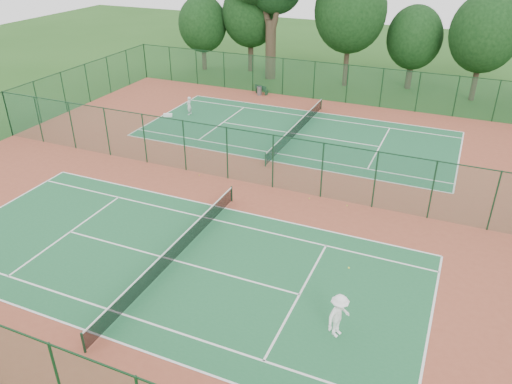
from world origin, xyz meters
TOP-DOWN VIEW (x-y plane):
  - ground at (0.00, 0.00)m, footprint 120.00×120.00m
  - red_pad at (0.00, 0.00)m, footprint 40.00×36.00m
  - court_near at (0.00, -9.00)m, footprint 23.77×10.97m
  - court_far at (0.00, 9.00)m, footprint 23.77×10.97m
  - fence_north at (0.00, 18.00)m, footprint 40.00×0.09m
  - fence_south at (0.00, -18.00)m, footprint 40.00×0.09m
  - fence_west at (-20.00, 0.00)m, footprint 0.09×36.00m
  - fence_divider at (0.00, 0.00)m, footprint 40.00×0.09m
  - tennis_net_near at (0.00, -9.00)m, footprint 0.10×12.90m
  - tennis_net_far at (0.00, 9.00)m, footprint 0.10×12.90m
  - player_near at (8.55, -10.70)m, footprint 1.15×1.43m
  - player_far at (-9.90, 9.60)m, footprint 0.38×0.57m
  - trash_bin at (-6.59, 17.05)m, footprint 0.54×0.54m
  - bench at (-6.53, 17.41)m, footprint 1.48×0.83m
  - kit_bag at (-11.33, 8.40)m, footprint 0.77×0.52m
  - stray_ball_a at (4.10, -0.54)m, footprint 0.07×0.07m
  - stray_ball_b at (6.37, -0.49)m, footprint 0.08×0.08m
  - stray_ball_c at (-3.41, -0.39)m, footprint 0.07×0.07m
  - evergreen_row at (0.50, 24.25)m, footprint 39.00×5.00m

SIDE VIEW (x-z plane):
  - ground at x=0.00m, z-range 0.00..0.00m
  - evergreen_row at x=0.50m, z-range -6.00..6.00m
  - red_pad at x=0.00m, z-range 0.00..0.01m
  - court_near at x=0.00m, z-range 0.01..0.02m
  - court_far at x=0.00m, z-range 0.01..0.02m
  - stray_ball_a at x=4.10m, z-range 0.01..0.08m
  - stray_ball_c at x=-3.41m, z-range 0.01..0.08m
  - stray_ball_b at x=6.37m, z-range 0.01..0.09m
  - kit_bag at x=-11.33m, z-range 0.01..0.28m
  - trash_bin at x=-6.59m, z-range 0.01..0.83m
  - bench at x=-6.53m, z-range 0.02..0.90m
  - tennis_net_near at x=0.00m, z-range 0.06..1.03m
  - tennis_net_far at x=0.00m, z-range 0.06..1.03m
  - player_far at x=-9.90m, z-range 0.02..1.58m
  - player_near at x=8.55m, z-range 0.02..1.95m
  - fence_west at x=-20.00m, z-range 0.01..3.51m
  - fence_north at x=0.00m, z-range 0.01..3.51m
  - fence_south at x=0.00m, z-range 0.01..3.51m
  - fence_divider at x=0.00m, z-range 0.01..3.51m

